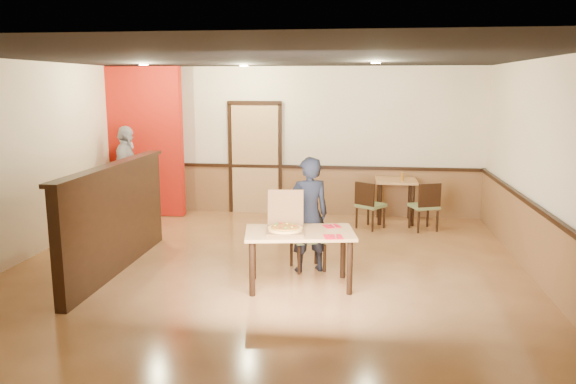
{
  "coord_description": "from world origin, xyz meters",
  "views": [
    {
      "loc": [
        1.2,
        -7.09,
        2.46
      ],
      "look_at": [
        0.28,
        0.0,
        1.09
      ],
      "focal_mm": 35.0,
      "sensor_mm": 36.0,
      "label": 1
    }
  ],
  "objects_px": {
    "main_table": "(300,240)",
    "diner_chair": "(306,234)",
    "side_table": "(396,189)",
    "side_chair_right": "(426,204)",
    "passerby": "(127,174)",
    "diner": "(308,215)",
    "side_chair_left": "(369,203)",
    "pizza_box": "(285,227)",
    "condiment": "(403,177)"
  },
  "relations": [
    {
      "from": "diner_chair",
      "to": "diner",
      "type": "distance_m",
      "value": 0.33
    },
    {
      "from": "diner_chair",
      "to": "pizza_box",
      "type": "bearing_deg",
      "value": -127.22
    },
    {
      "from": "side_table",
      "to": "passerby",
      "type": "bearing_deg",
      "value": -173.83
    },
    {
      "from": "diner",
      "to": "pizza_box",
      "type": "bearing_deg",
      "value": 47.48
    },
    {
      "from": "condiment",
      "to": "main_table",
      "type": "bearing_deg",
      "value": -113.16
    },
    {
      "from": "side_chair_right",
      "to": "passerby",
      "type": "xyz_separation_m",
      "value": [
        -5.33,
        0.08,
        0.41
      ]
    },
    {
      "from": "main_table",
      "to": "pizza_box",
      "type": "xyz_separation_m",
      "value": [
        -0.17,
        -0.03,
        0.17
      ]
    },
    {
      "from": "diner_chair",
      "to": "condiment",
      "type": "relative_size",
      "value": 6.02
    },
    {
      "from": "diner_chair",
      "to": "side_table",
      "type": "relative_size",
      "value": 1.12
    },
    {
      "from": "diner_chair",
      "to": "pizza_box",
      "type": "xyz_separation_m",
      "value": [
        -0.19,
        -0.77,
        0.29
      ]
    },
    {
      "from": "diner_chair",
      "to": "side_chair_left",
      "type": "height_order",
      "value": "diner_chair"
    },
    {
      "from": "side_chair_right",
      "to": "diner_chair",
      "type": "bearing_deg",
      "value": 29.61
    },
    {
      "from": "pizza_box",
      "to": "side_chair_left",
      "type": "bearing_deg",
      "value": 64.41
    },
    {
      "from": "side_table",
      "to": "side_chair_right",
      "type": "bearing_deg",
      "value": -52.18
    },
    {
      "from": "main_table",
      "to": "side_table",
      "type": "bearing_deg",
      "value": 59.51
    },
    {
      "from": "passerby",
      "to": "diner_chair",
      "type": "bearing_deg",
      "value": -132.17
    },
    {
      "from": "side_chair_right",
      "to": "passerby",
      "type": "distance_m",
      "value": 5.34
    },
    {
      "from": "side_chair_right",
      "to": "side_table",
      "type": "distance_m",
      "value": 0.78
    },
    {
      "from": "main_table",
      "to": "pizza_box",
      "type": "distance_m",
      "value": 0.24
    },
    {
      "from": "main_table",
      "to": "side_chair_left",
      "type": "relative_size",
      "value": 1.71
    },
    {
      "from": "side_table",
      "to": "diner",
      "type": "xyz_separation_m",
      "value": [
        -1.31,
        -2.96,
        0.17
      ]
    },
    {
      "from": "diner",
      "to": "side_table",
      "type": "bearing_deg",
      "value": -136.72
    },
    {
      "from": "diner_chair",
      "to": "passerby",
      "type": "bearing_deg",
      "value": 123.21
    },
    {
      "from": "side_chair_left",
      "to": "side_table",
      "type": "height_order",
      "value": "side_chair_left"
    },
    {
      "from": "main_table",
      "to": "condiment",
      "type": "relative_size",
      "value": 9.83
    },
    {
      "from": "condiment",
      "to": "passerby",
      "type": "bearing_deg",
      "value": -175.43
    },
    {
      "from": "diner",
      "to": "pizza_box",
      "type": "distance_m",
      "value": 0.67
    },
    {
      "from": "passerby",
      "to": "condiment",
      "type": "distance_m",
      "value": 4.98
    },
    {
      "from": "main_table",
      "to": "pizza_box",
      "type": "relative_size",
      "value": 2.5
    },
    {
      "from": "side_chair_left",
      "to": "side_table",
      "type": "relative_size",
      "value": 1.06
    },
    {
      "from": "main_table",
      "to": "diner_chair",
      "type": "bearing_deg",
      "value": 79.52
    },
    {
      "from": "passerby",
      "to": "pizza_box",
      "type": "bearing_deg",
      "value": -141.67
    },
    {
      "from": "side_table",
      "to": "diner",
      "type": "bearing_deg",
      "value": -113.89
    },
    {
      "from": "side_chair_left",
      "to": "diner_chair",
      "type": "bearing_deg",
      "value": 105.21
    },
    {
      "from": "diner_chair",
      "to": "diner",
      "type": "bearing_deg",
      "value": -97.76
    },
    {
      "from": "main_table",
      "to": "diner_chair",
      "type": "relative_size",
      "value": 1.63
    },
    {
      "from": "side_chair_left",
      "to": "side_chair_right",
      "type": "relative_size",
      "value": 0.98
    },
    {
      "from": "pizza_box",
      "to": "condiment",
      "type": "distance_m",
      "value": 3.83
    },
    {
      "from": "side_chair_left",
      "to": "diner",
      "type": "distance_m",
      "value": 2.52
    },
    {
      "from": "diner_chair",
      "to": "diner",
      "type": "height_order",
      "value": "diner"
    },
    {
      "from": "diner",
      "to": "side_chair_left",
      "type": "bearing_deg",
      "value": -132.09
    },
    {
      "from": "side_table",
      "to": "diner",
      "type": "relative_size",
      "value": 0.51
    },
    {
      "from": "main_table",
      "to": "side_chair_right",
      "type": "xyz_separation_m",
      "value": [
        1.83,
        2.95,
        -0.14
      ]
    },
    {
      "from": "diner",
      "to": "pizza_box",
      "type": "relative_size",
      "value": 2.71
    },
    {
      "from": "pizza_box",
      "to": "condiment",
      "type": "bearing_deg",
      "value": 58.39
    },
    {
      "from": "side_table",
      "to": "diner_chair",
      "type": "bearing_deg",
      "value": -115.58
    },
    {
      "from": "main_table",
      "to": "condiment",
      "type": "height_order",
      "value": "condiment"
    },
    {
      "from": "passerby",
      "to": "pizza_box",
      "type": "height_order",
      "value": "passerby"
    },
    {
      "from": "main_table",
      "to": "side_chair_right",
      "type": "relative_size",
      "value": 1.69
    },
    {
      "from": "main_table",
      "to": "passerby",
      "type": "bearing_deg",
      "value": 129.49
    }
  ]
}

